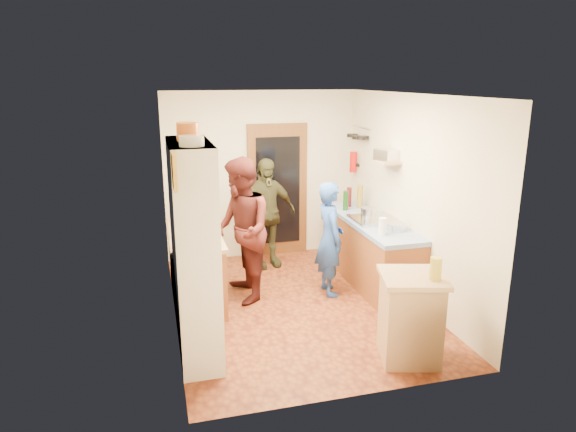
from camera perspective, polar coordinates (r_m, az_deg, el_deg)
name	(u,v)px	position (r m, az deg, el deg)	size (l,w,h in m)	color
floor	(296,305)	(6.61, 0.92, -9.87)	(3.00, 4.00, 0.02)	brown
ceiling	(297,93)	(5.99, 1.03, 13.47)	(3.00, 4.00, 0.02)	silver
wall_back	(261,175)	(8.08, -2.96, 4.55)	(3.00, 0.02, 2.60)	beige
wall_front	(363,261)	(4.36, 8.29, -4.98)	(3.00, 0.02, 2.60)	beige
wall_left	(168,213)	(5.95, -13.16, 0.27)	(0.02, 4.00, 2.60)	beige
wall_right	(410,198)	(6.73, 13.43, 1.99)	(0.02, 4.00, 2.60)	beige
door_frame	(278,190)	(8.14, -1.16, 2.86)	(0.95, 0.06, 2.10)	brown
door_glass	(278,191)	(8.11, -1.10, 2.81)	(0.70, 0.02, 1.70)	black
hutch_body	(194,251)	(5.25, -10.38, -3.86)	(0.40, 1.20, 2.20)	white
hutch_top_shelf	(189,143)	(5.01, -10.97, 7.91)	(0.40, 1.14, 0.04)	white
plate_stack	(192,141)	(4.64, -10.67, 8.20)	(0.22, 0.22, 0.09)	white
orange_pot_a	(188,132)	(5.04, -11.08, 9.17)	(0.21, 0.21, 0.17)	orange
orange_pot_b	(185,129)	(5.37, -11.34, 9.41)	(0.17, 0.17, 0.15)	orange
left_counter_base	(196,269)	(6.66, -10.19, -5.87)	(0.60, 1.40, 0.85)	brown
left_counter_top	(194,236)	(6.51, -10.37, -2.17)	(0.64, 1.44, 0.05)	tan
toaster	(202,238)	(6.01, -9.53, -2.48)	(0.23, 0.16, 0.18)	white
kettle	(191,230)	(6.33, -10.76, -1.54)	(0.17, 0.17, 0.19)	white
orange_bowl	(199,226)	(6.67, -9.85, -1.12)	(0.19, 0.19, 0.09)	orange
chopping_board	(192,222)	(7.00, -10.59, -0.63)	(0.30, 0.22, 0.03)	tan
right_counter_base	(369,252)	(7.27, 8.99, -4.02)	(0.60, 2.20, 0.84)	brown
right_counter_top	(370,221)	(7.14, 9.14, -0.61)	(0.62, 2.22, 0.06)	#1D4CA9
hob	(373,220)	(7.05, 9.42, -0.39)	(0.55, 0.58, 0.04)	silver
pot_on_hob	(369,213)	(7.05, 8.95, 0.37)	(0.21, 0.21, 0.14)	silver
bottle_a	(346,201)	(7.54, 6.42, 1.72)	(0.07, 0.07, 0.29)	#143F14
bottle_b	(349,197)	(7.76, 6.79, 2.11)	(0.07, 0.07, 0.29)	#591419
bottle_c	(360,196)	(7.71, 7.99, 2.17)	(0.09, 0.09, 0.34)	olive
paper_towel	(382,226)	(6.44, 10.45, -1.14)	(0.10, 0.10, 0.22)	white
mixing_bowl	(396,227)	(6.67, 11.92, -1.19)	(0.24, 0.24, 0.09)	silver
island_base	(410,320)	(5.41, 13.41, -11.13)	(0.55, 0.55, 0.86)	tan
island_top	(413,277)	(5.23, 13.71, -6.65)	(0.62, 0.62, 0.05)	tan
cutting_board	(407,275)	(5.26, 13.06, -6.36)	(0.35, 0.28, 0.02)	white
oil_jar	(436,269)	(5.11, 16.08, -5.65)	(0.11, 0.11, 0.23)	#AD9E2D
pan_rail	(362,128)	(7.95, 8.21, 9.70)	(0.02, 0.02, 0.65)	silver
pan_hang_a	(362,138)	(7.78, 8.27, 8.62)	(0.18, 0.18, 0.05)	black
pan_hang_b	(357,137)	(7.97, 7.70, 8.65)	(0.16, 0.16, 0.05)	black
pan_hang_c	(352,135)	(8.15, 7.16, 8.88)	(0.17, 0.17, 0.05)	black
wall_shelf	(386,162)	(6.99, 10.87, 5.95)	(0.26, 0.42, 0.03)	tan
radio	(387,155)	(6.97, 10.91, 6.68)	(0.22, 0.30, 0.15)	silver
ext_bracket	(357,165)	(8.19, 7.64, 5.65)	(0.06, 0.10, 0.04)	black
fire_extinguisher	(353,162)	(8.16, 7.26, 5.98)	(0.11, 0.11, 0.32)	red
picture_frame	(174,171)	(4.27, -12.52, 4.85)	(0.03, 0.25, 0.30)	gold
person_hob	(332,239)	(6.70, 4.95, -2.57)	(0.55, 0.36, 1.51)	#24489E
person_left	(243,229)	(6.52, -5.04, -1.50)	(0.90, 0.70, 1.85)	#431715
person_back	(266,213)	(7.65, -2.46, 0.31)	(0.97, 0.40, 1.65)	#37361E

